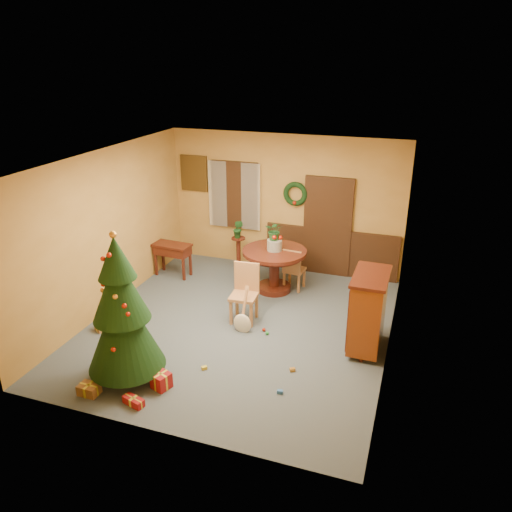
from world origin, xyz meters
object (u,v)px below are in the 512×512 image
at_px(dining_table, 274,262).
at_px(sideboard, 368,310).
at_px(christmas_tree, 122,312).
at_px(writing_desk, 172,252).
at_px(chair_near, 245,290).

relative_size(dining_table, sideboard, 0.97).
relative_size(dining_table, christmas_tree, 0.55).
xyz_separation_m(writing_desk, sideboard, (4.23, -1.53, 0.16)).
relative_size(chair_near, christmas_tree, 0.46).
height_order(christmas_tree, writing_desk, christmas_tree).
distance_m(chair_near, writing_desk, 2.44).
distance_m(writing_desk, sideboard, 4.50).
bearing_deg(writing_desk, christmas_tree, -72.76).
xyz_separation_m(chair_near, christmas_tree, (-1.02, -2.17, 0.52)).
bearing_deg(sideboard, christmas_tree, -148.90).
distance_m(chair_near, christmas_tree, 2.46).
bearing_deg(christmas_tree, dining_table, 71.20).
distance_m(christmas_tree, writing_desk, 3.64).
xyz_separation_m(chair_near, writing_desk, (-2.08, 1.26, -0.03)).
relative_size(dining_table, chair_near, 1.21).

